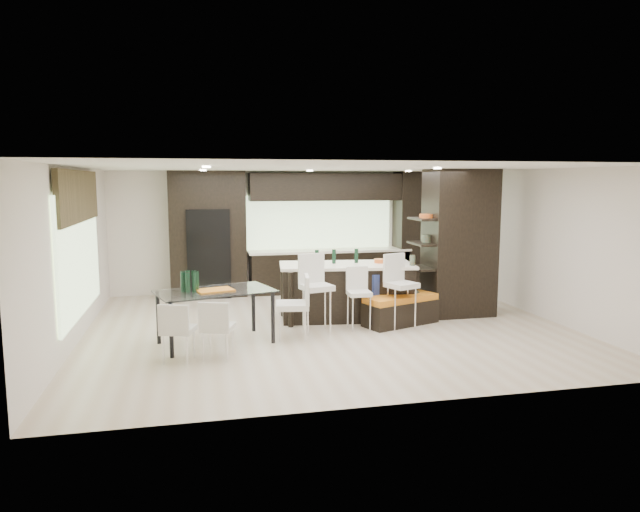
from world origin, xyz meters
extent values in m
plane|color=beige|center=(0.00, 0.00, 0.00)|extent=(8.00, 8.00, 0.00)
cube|color=silver|center=(0.00, 3.50, 1.35)|extent=(8.00, 0.02, 2.70)
cube|color=silver|center=(-4.00, 0.00, 1.35)|extent=(0.02, 7.00, 2.70)
cube|color=silver|center=(4.00, 0.00, 1.35)|extent=(0.02, 7.00, 2.70)
cube|color=white|center=(0.00, 0.00, 2.70)|extent=(8.00, 7.00, 0.02)
cube|color=#B2D199|center=(-3.96, 0.20, 1.35)|extent=(0.04, 3.20, 1.90)
cube|color=#B2D199|center=(0.60, 3.46, 1.55)|extent=(3.40, 0.04, 1.20)
cube|color=brown|center=(-3.93, 0.20, 2.25)|extent=(0.08, 3.00, 0.80)
cube|color=white|center=(0.00, 0.25, 2.68)|extent=(4.00, 3.00, 0.02)
cube|color=black|center=(0.50, 3.17, 1.35)|extent=(6.80, 0.68, 2.70)
cube|color=black|center=(-1.90, 3.12, 0.95)|extent=(0.90, 0.68, 1.90)
cube|color=black|center=(2.60, 0.40, 1.35)|extent=(1.20, 0.80, 2.70)
cube|color=black|center=(0.48, 0.54, 0.50)|extent=(2.52, 1.34, 1.00)
cube|color=silver|center=(-0.26, -0.30, 0.52)|extent=(0.55, 0.55, 1.04)
cube|color=silver|center=(0.48, -0.26, 0.42)|extent=(0.39, 0.39, 0.85)
cube|color=silver|center=(1.22, -0.30, 0.51)|extent=(0.58, 0.58, 1.01)
cube|color=black|center=(1.28, -0.11, 0.26)|extent=(1.44, 0.95, 0.52)
cube|color=white|center=(-1.91, -0.60, 0.41)|extent=(1.92, 1.40, 0.83)
cube|color=silver|center=(-1.91, -1.37, 0.39)|extent=(0.53, 0.53, 0.78)
cube|color=silver|center=(-2.45, -1.37, 0.39)|extent=(0.52, 0.52, 0.77)
cube|color=silver|center=(-0.72, -0.60, 0.47)|extent=(0.58, 0.58, 0.93)
camera|label=1|loc=(-2.21, -9.27, 2.48)|focal=32.00mm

